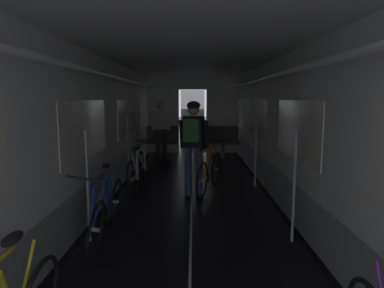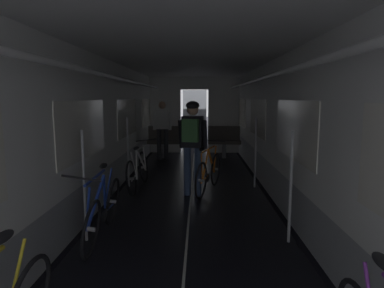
% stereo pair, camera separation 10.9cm
% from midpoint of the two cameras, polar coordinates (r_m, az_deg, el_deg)
% --- Properties ---
extents(train_car_shell, '(3.14, 12.34, 2.57)m').
position_cam_midpoint_polar(train_car_shell, '(5.53, -0.66, 6.91)').
color(train_car_shell, black).
rests_on(train_car_shell, ground).
extents(bench_seat_far_left, '(0.98, 0.51, 0.95)m').
position_cam_midpoint_polar(bench_seat_far_left, '(10.12, -5.35, 0.88)').
color(bench_seat_far_left, gray).
rests_on(bench_seat_far_left, ground).
extents(bench_seat_far_right, '(0.98, 0.51, 0.95)m').
position_cam_midpoint_polar(bench_seat_far_right, '(10.11, 4.87, 0.87)').
color(bench_seat_far_right, gray).
rests_on(bench_seat_far_right, ground).
extents(bicycle_blue, '(0.44, 1.69, 0.96)m').
position_cam_midpoint_polar(bicycle_blue, '(4.48, -15.03, -10.77)').
color(bicycle_blue, black).
rests_on(bicycle_blue, ground).
extents(bicycle_white, '(0.44, 1.69, 0.95)m').
position_cam_midpoint_polar(bicycle_white, '(6.69, -9.50, -4.41)').
color(bicycle_white, black).
rests_on(bicycle_white, ground).
extents(person_cyclist_aisle, '(0.56, 0.45, 1.73)m').
position_cam_midpoint_polar(person_cyclist_aisle, '(6.06, -0.30, 1.05)').
color(person_cyclist_aisle, '#384C75').
rests_on(person_cyclist_aisle, ground).
extents(bicycle_orange_in_aisle, '(0.63, 1.63, 0.94)m').
position_cam_midpoint_polar(bicycle_orange_in_aisle, '(6.44, 2.48, -4.75)').
color(bicycle_orange_in_aisle, black).
rests_on(bicycle_orange_in_aisle, ground).
extents(person_standing_near_bench, '(0.53, 0.23, 1.69)m').
position_cam_midpoint_polar(person_standing_near_bench, '(9.71, -5.58, 3.00)').
color(person_standing_near_bench, '#2D2D33').
rests_on(person_standing_near_bench, ground).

